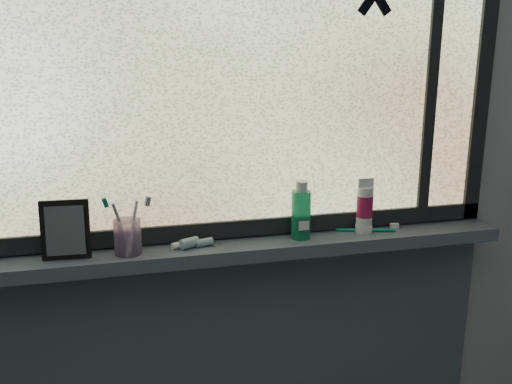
{
  "coord_description": "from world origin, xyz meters",
  "views": [
    {
      "loc": [
        -0.33,
        -0.3,
        1.59
      ],
      "look_at": [
        -0.0,
        1.05,
        1.22
      ],
      "focal_mm": 40.0,
      "sensor_mm": 36.0,
      "label": 1
    }
  ],
  "objects_px": {
    "vanity_mirror": "(65,229)",
    "cream_tube": "(365,204)",
    "toothbrush_cup": "(128,237)",
    "mouthwash_bottle": "(301,210)"
  },
  "relations": [
    {
      "from": "vanity_mirror",
      "to": "cream_tube",
      "type": "relative_size",
      "value": 1.32
    },
    {
      "from": "vanity_mirror",
      "to": "mouthwash_bottle",
      "type": "distance_m",
      "value": 0.66
    },
    {
      "from": "vanity_mirror",
      "to": "toothbrush_cup",
      "type": "distance_m",
      "value": 0.16
    },
    {
      "from": "vanity_mirror",
      "to": "mouthwash_bottle",
      "type": "height_order",
      "value": "vanity_mirror"
    },
    {
      "from": "toothbrush_cup",
      "to": "mouthwash_bottle",
      "type": "distance_m",
      "value": 0.5
    },
    {
      "from": "vanity_mirror",
      "to": "toothbrush_cup",
      "type": "relative_size",
      "value": 1.64
    },
    {
      "from": "vanity_mirror",
      "to": "toothbrush_cup",
      "type": "height_order",
      "value": "vanity_mirror"
    },
    {
      "from": "vanity_mirror",
      "to": "mouthwash_bottle",
      "type": "xyz_separation_m",
      "value": [
        0.66,
        -0.0,
        0.01
      ]
    },
    {
      "from": "toothbrush_cup",
      "to": "mouthwash_bottle",
      "type": "relative_size",
      "value": 0.68
    },
    {
      "from": "toothbrush_cup",
      "to": "cream_tube",
      "type": "bearing_deg",
      "value": 1.2
    }
  ]
}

